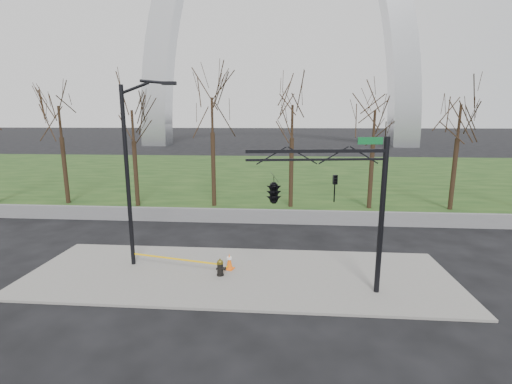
# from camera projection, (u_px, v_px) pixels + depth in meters

# --- Properties ---
(ground) EXTENTS (500.00, 500.00, 0.00)m
(ground) POSITION_uv_depth(u_px,v_px,m) (239.00, 275.00, 15.54)
(ground) COLOR black
(ground) RESTS_ON ground
(sidewalk) EXTENTS (18.00, 6.00, 0.10)m
(sidewalk) POSITION_uv_depth(u_px,v_px,m) (239.00, 274.00, 15.53)
(sidewalk) COLOR slate
(sidewalk) RESTS_ON ground
(grass_strip) EXTENTS (120.00, 40.00, 0.06)m
(grass_strip) POSITION_uv_depth(u_px,v_px,m) (269.00, 173.00, 44.84)
(grass_strip) COLOR #163312
(grass_strip) RESTS_ON ground
(guardrail) EXTENTS (60.00, 0.30, 0.90)m
(guardrail) POSITION_uv_depth(u_px,v_px,m) (254.00, 216.00, 23.26)
(guardrail) COLOR #59595B
(guardrail) RESTS_ON ground
(gateway_arch) EXTENTS (66.00, 6.00, 65.00)m
(gateway_arch) POSITION_uv_depth(u_px,v_px,m) (279.00, 3.00, 82.33)
(gateway_arch) COLOR silver
(gateway_arch) RESTS_ON ground
(tree_row) EXTENTS (50.82, 4.00, 8.82)m
(tree_row) POSITION_uv_depth(u_px,v_px,m) (292.00, 150.00, 26.20)
(tree_row) COLOR black
(tree_row) RESTS_ON ground
(fire_hydrant) EXTENTS (0.47, 0.30, 0.75)m
(fire_hydrant) POSITION_uv_depth(u_px,v_px,m) (220.00, 268.00, 15.24)
(fire_hydrant) COLOR black
(fire_hydrant) RESTS_ON sidewalk
(traffic_cone) EXTENTS (0.47, 0.47, 0.73)m
(traffic_cone) POSITION_uv_depth(u_px,v_px,m) (229.00, 261.00, 15.88)
(traffic_cone) COLOR #FF620D
(traffic_cone) RESTS_ON sidewalk
(street_light) EXTENTS (2.39, 0.40, 8.21)m
(street_light) POSITION_uv_depth(u_px,v_px,m) (132.00, 164.00, 15.62)
(street_light) COLOR black
(street_light) RESTS_ON ground
(traffic_signal_mast) EXTENTS (5.06, 2.53, 6.00)m
(traffic_signal_mast) POSITION_uv_depth(u_px,v_px,m) (295.00, 189.00, 12.86)
(traffic_signal_mast) COLOR black
(traffic_signal_mast) RESTS_ON ground
(caution_tape) EXTENTS (4.46, 0.93, 0.39)m
(caution_tape) POSITION_uv_depth(u_px,v_px,m) (182.00, 260.00, 15.79)
(caution_tape) COLOR yellow
(caution_tape) RESTS_ON ground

